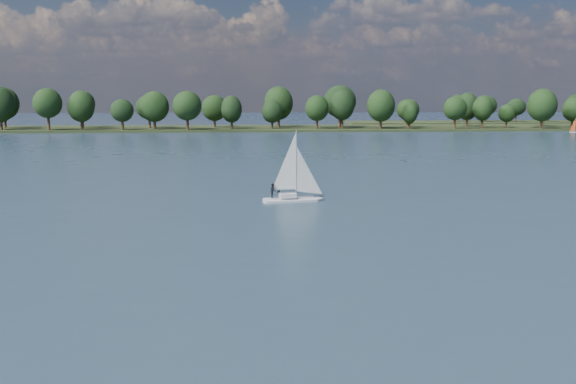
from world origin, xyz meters
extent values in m
plane|color=#233342|center=(0.00, 100.00, 0.00)|extent=(700.00, 700.00, 0.00)
cube|color=black|center=(0.00, 212.00, 0.00)|extent=(660.00, 40.00, 1.50)
cube|color=silver|center=(9.78, 47.99, 0.00)|extent=(6.81, 3.15, 0.77)
cube|color=silver|center=(9.78, 47.99, 0.77)|extent=(2.13, 1.53, 0.48)
cylinder|color=#AFAFB6|center=(9.78, 47.99, 4.40)|extent=(0.12, 0.12, 7.74)
imported|color=black|center=(8.33, 48.27, 1.38)|extent=(0.43, 0.63, 1.67)
imported|color=black|center=(7.62, 47.63, 1.38)|extent=(0.68, 0.85, 1.67)
cube|color=silver|center=(115.33, 183.78, 0.00)|extent=(3.33, 1.80, 0.51)
cylinder|color=silver|center=(115.33, 183.78, 2.54)|extent=(0.09, 0.09, 4.51)
camera|label=1|loc=(4.44, -25.43, 12.20)|focal=40.00mm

